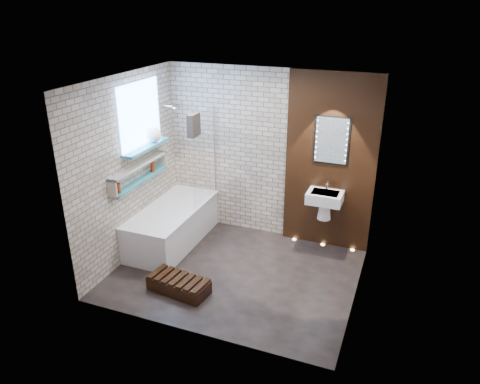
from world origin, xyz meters
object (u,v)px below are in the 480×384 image
at_px(bathtub, 173,225).
at_px(led_mirror, 332,140).
at_px(bath_screen, 204,158).
at_px(washbasin, 325,201).
at_px(walnut_step, 179,285).

bearing_deg(bathtub, led_mirror, 19.78).
bearing_deg(led_mirror, bath_screen, -169.34).
distance_m(bath_screen, washbasin, 1.89).
distance_m(washbasin, walnut_step, 2.38).
xyz_separation_m(bathtub, washbasin, (2.17, 0.62, 0.50)).
bearing_deg(washbasin, bathtub, -163.99).
distance_m(bath_screen, led_mirror, 1.89).
relative_size(washbasin, walnut_step, 0.74).
bearing_deg(bath_screen, washbasin, 5.78).
bearing_deg(washbasin, led_mirror, 90.00).
relative_size(bath_screen, led_mirror, 2.00).
xyz_separation_m(bathtub, bath_screen, (0.35, 0.44, 0.99)).
distance_m(bath_screen, walnut_step, 1.99).
relative_size(bath_screen, walnut_step, 1.78).
bearing_deg(washbasin, walnut_step, -130.34).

